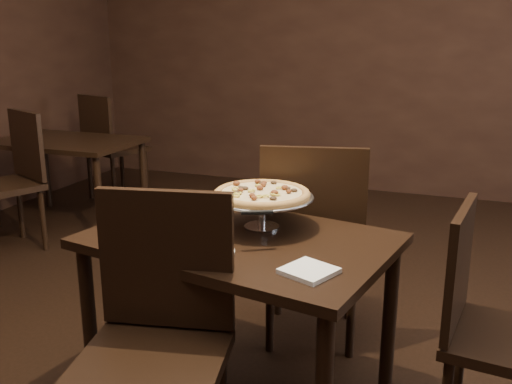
% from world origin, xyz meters
% --- Properties ---
extents(room, '(6.04, 7.04, 2.84)m').
position_xyz_m(room, '(0.06, 0.03, 1.40)').
color(room, black).
rests_on(room, ground).
extents(dining_table, '(1.27, 0.96, 0.72)m').
position_xyz_m(dining_table, '(-0.05, -0.05, 0.62)').
color(dining_table, black).
rests_on(dining_table, ground).
extents(background_table, '(1.09, 0.73, 0.68)m').
position_xyz_m(background_table, '(-2.20, 1.65, 0.59)').
color(background_table, black).
rests_on(background_table, ground).
extents(pizza_stand, '(0.42, 0.42, 0.17)m').
position_xyz_m(pizza_stand, '(-0.01, 0.08, 0.86)').
color(pizza_stand, '#B4B4BB').
rests_on(pizza_stand, dining_table).
extents(parmesan_shaker, '(0.06, 0.06, 0.10)m').
position_xyz_m(parmesan_shaker, '(-0.36, -0.18, 0.77)').
color(parmesan_shaker, beige).
rests_on(parmesan_shaker, dining_table).
extents(pepper_flake_shaker, '(0.06, 0.06, 0.10)m').
position_xyz_m(pepper_flake_shaker, '(-0.26, -0.21, 0.77)').
color(pepper_flake_shaker, '#942B0D').
rests_on(pepper_flake_shaker, dining_table).
extents(packet_caddy, '(0.10, 0.10, 0.08)m').
position_xyz_m(packet_caddy, '(-0.42, -0.03, 0.75)').
color(packet_caddy, black).
rests_on(packet_caddy, dining_table).
extents(napkin_stack, '(0.20, 0.20, 0.02)m').
position_xyz_m(napkin_stack, '(0.29, -0.30, 0.72)').
color(napkin_stack, white).
rests_on(napkin_stack, dining_table).
extents(plate_left, '(0.21, 0.21, 0.01)m').
position_xyz_m(plate_left, '(-0.46, 0.17, 0.72)').
color(plate_left, silver).
rests_on(plate_left, dining_table).
extents(plate_near, '(0.21, 0.21, 0.01)m').
position_xyz_m(plate_near, '(-0.10, -0.26, 0.72)').
color(plate_near, silver).
rests_on(plate_near, dining_table).
extents(serving_spatula, '(0.15, 0.15, 0.02)m').
position_xyz_m(serving_spatula, '(0.06, -0.15, 0.85)').
color(serving_spatula, '#B4B4BB').
rests_on(serving_spatula, pizza_stand).
extents(chair_far, '(0.56, 0.56, 1.01)m').
position_xyz_m(chair_far, '(0.10, 0.49, 0.55)').
color(chair_far, black).
rests_on(chair_far, ground).
extents(chair_near, '(0.54, 0.54, 0.99)m').
position_xyz_m(chair_near, '(-0.15, -0.55, 0.54)').
color(chair_near, black).
rests_on(chair_near, ground).
extents(chair_side, '(0.47, 0.47, 0.90)m').
position_xyz_m(chair_side, '(0.87, 0.01, 0.49)').
color(chair_side, black).
rests_on(chair_side, ground).
extents(bg_chair_far, '(0.58, 0.58, 0.97)m').
position_xyz_m(bg_chair_far, '(-2.29, 2.34, 0.53)').
color(bg_chair_far, black).
rests_on(bg_chair_far, ground).
extents(bg_chair_near, '(0.60, 0.60, 0.97)m').
position_xyz_m(bg_chair_near, '(-2.20, 1.04, 0.53)').
color(bg_chair_near, black).
rests_on(bg_chair_near, ground).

